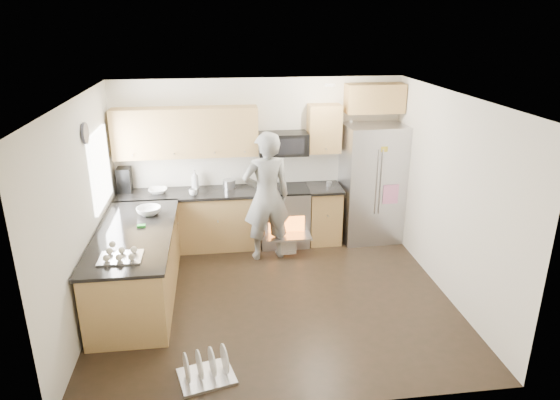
{
  "coord_description": "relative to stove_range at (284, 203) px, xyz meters",
  "views": [
    {
      "loc": [
        -0.67,
        -5.66,
        3.44
      ],
      "look_at": [
        0.14,
        0.5,
        1.17
      ],
      "focal_mm": 32.0,
      "sensor_mm": 36.0,
      "label": 1
    }
  ],
  "objects": [
    {
      "name": "peninsula",
      "position": [
        -2.1,
        -1.45,
        -0.21
      ],
      "size": [
        0.96,
        2.36,
        1.03
      ],
      "color": "#A07940",
      "rests_on": "ground"
    },
    {
      "name": "dish_rack",
      "position": [
        -1.22,
        -3.15,
        -0.59
      ],
      "size": [
        0.63,
        0.55,
        0.34
      ],
      "rotation": [
        0.0,
        0.0,
        0.25
      ],
      "color": "#B7B7BC",
      "rests_on": "ground"
    },
    {
      "name": "person",
      "position": [
        -0.32,
        -0.49,
        0.3
      ],
      "size": [
        0.78,
        0.57,
        1.95
      ],
      "primitive_type": "imported",
      "rotation": [
        0.0,
        0.0,
        3.3
      ],
      "color": "gray",
      "rests_on": "ground"
    },
    {
      "name": "stove_range",
      "position": [
        0.0,
        0.0,
        0.0
      ],
      "size": [
        0.76,
        0.97,
        1.79
      ],
      "color": "#B7B7BC",
      "rests_on": "ground"
    },
    {
      "name": "ground",
      "position": [
        -0.35,
        -1.69,
        -0.68
      ],
      "size": [
        4.5,
        4.5,
        0.0
      ],
      "primitive_type": "plane",
      "color": "black",
      "rests_on": "ground"
    },
    {
      "name": "room_shell",
      "position": [
        -0.39,
        -1.68,
        1.0
      ],
      "size": [
        4.54,
        4.04,
        2.62
      ],
      "color": "silver",
      "rests_on": "ground"
    },
    {
      "name": "refrigerator",
      "position": [
        1.42,
        0.01,
        0.27
      ],
      "size": [
        0.96,
        0.76,
        1.9
      ],
      "rotation": [
        0.0,
        0.0,
        0.04
      ],
      "color": "#B7B7BC",
      "rests_on": "ground"
    },
    {
      "name": "back_cabinet_run",
      "position": [
        -0.94,
        0.06,
        0.29
      ],
      "size": [
        4.45,
        0.64,
        2.5
      ],
      "color": "#A07940",
      "rests_on": "ground"
    }
  ]
}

